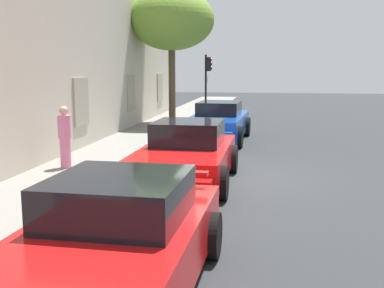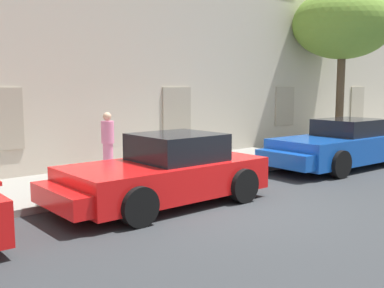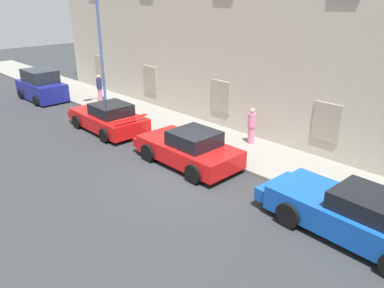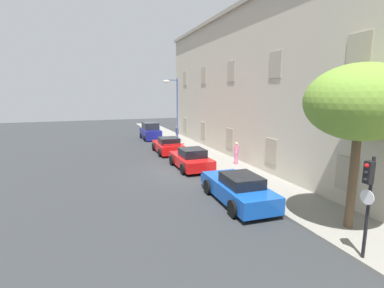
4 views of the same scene
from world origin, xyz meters
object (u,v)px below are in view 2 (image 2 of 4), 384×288
sportscar_yellow_flank (160,174)px  tree_near_kerb (343,24)px  sportscar_white_middle (338,146)px  pedestrian_admiring (108,141)px

sportscar_yellow_flank → tree_near_kerb: (10.49, 2.47, 4.09)m
sportscar_yellow_flank → sportscar_white_middle: bearing=-0.3°
sportscar_white_middle → pedestrian_admiring: pedestrian_admiring is taller
sportscar_white_middle → sportscar_yellow_flank: bearing=179.7°
sportscar_white_middle → pedestrian_admiring: (-5.78, 3.22, 0.31)m
sportscar_yellow_flank → tree_near_kerb: bearing=13.3°
sportscar_white_middle → pedestrian_admiring: bearing=150.9°
tree_near_kerb → pedestrian_admiring: tree_near_kerb is taller
sportscar_yellow_flank → tree_near_kerb: tree_near_kerb is taller
sportscar_white_middle → pedestrian_admiring: 6.63m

